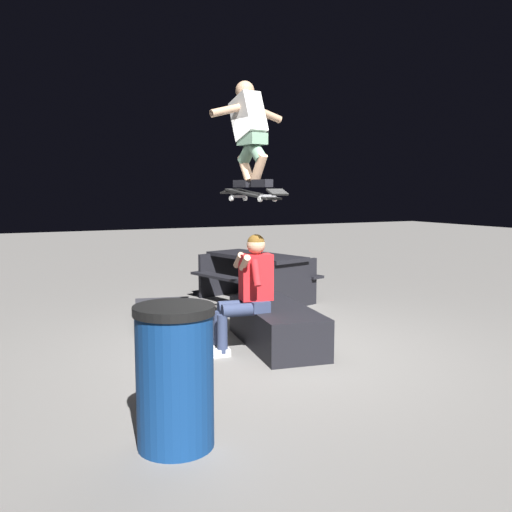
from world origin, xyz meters
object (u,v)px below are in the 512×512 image
object	(u,v)px
trash_bin	(175,376)
picnic_table_back	(256,270)
skateboard	(252,194)
ledge_box_main	(276,326)
skater_airborne	(249,129)
kicker_ramp	(165,319)
person_sitting_on_ledge	(247,288)

from	to	relation	value
trash_bin	picnic_table_back	bearing A→B (deg)	-32.54
skateboard	ledge_box_main	bearing A→B (deg)	-76.71
skateboard	skater_airborne	xyz separation A→B (m)	(0.06, 0.01, 0.69)
skater_airborne	kicker_ramp	xyz separation A→B (m)	(1.63, 0.47, -2.35)
skateboard	picnic_table_back	bearing A→B (deg)	-27.14
ledge_box_main	trash_bin	distance (m)	2.63
picnic_table_back	trash_bin	xyz separation A→B (m)	(-4.29, 2.74, -0.01)
ledge_box_main	kicker_ramp	size ratio (longest dim) A/B	1.18
trash_bin	kicker_ramp	bearing A→B (deg)	-15.82
picnic_table_back	trash_bin	bearing A→B (deg)	147.46
person_sitting_on_ledge	skateboard	size ratio (longest dim) A/B	1.24
person_sitting_on_ledge	trash_bin	size ratio (longest dim) A/B	1.31
person_sitting_on_ledge	skateboard	bearing A→B (deg)	-93.18
trash_bin	person_sitting_on_ledge	bearing A→B (deg)	-37.68
kicker_ramp	person_sitting_on_ledge	bearing A→B (deg)	-166.25
ledge_box_main	skateboard	bearing A→B (deg)	103.29
person_sitting_on_ledge	skateboard	xyz separation A→B (m)	(-0.00, -0.06, 1.01)
skateboard	skater_airborne	bearing A→B (deg)	7.63
ledge_box_main	skater_airborne	world-z (taller)	skater_airborne
person_sitting_on_ledge	kicker_ramp	xyz separation A→B (m)	(1.68, 0.41, -0.65)
skater_airborne	trash_bin	world-z (taller)	skater_airborne
person_sitting_on_ledge	skater_airborne	distance (m)	1.69
ledge_box_main	kicker_ramp	bearing A→B (deg)	27.00
skateboard	trash_bin	size ratio (longest dim) A/B	1.06
kicker_ramp	picnic_table_back	size ratio (longest dim) A/B	0.70
kicker_ramp	trash_bin	size ratio (longest dim) A/B	1.42
person_sitting_on_ledge	kicker_ramp	distance (m)	1.85
picnic_table_back	person_sitting_on_ledge	bearing A→B (deg)	151.66
person_sitting_on_ledge	trash_bin	xyz separation A→B (m)	(-1.82, 1.40, -0.21)
ledge_box_main	picnic_table_back	size ratio (longest dim) A/B	0.82
skateboard	kicker_ramp	distance (m)	2.41
ledge_box_main	picnic_table_back	world-z (taller)	picnic_table_back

